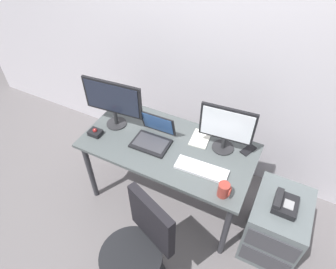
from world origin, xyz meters
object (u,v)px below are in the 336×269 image
laptop (153,136)px  coffee_mug (224,190)px  office_chair (138,255)px  monitor_main (113,100)px  file_cabinet (274,226)px  trackball_mouse (95,132)px  keyboard (201,169)px  paper_notepad (200,139)px  desk_phone (284,204)px  cell_phone (248,150)px  monitor_side (227,127)px

laptop → coffee_mug: (0.71, -0.26, 0.01)m
office_chair → monitor_main: size_ratio=1.78×
file_cabinet → trackball_mouse: (-1.62, -0.12, 0.47)m
keyboard → coffee_mug: coffee_mug is taller
office_chair → trackball_mouse: 1.07m
office_chair → paper_notepad: size_ratio=4.56×
trackball_mouse → coffee_mug: coffee_mug is taller
desk_phone → monitor_main: (-1.53, 0.09, 0.37)m
office_chair → laptop: (-0.30, 0.79, 0.36)m
file_cabinet → desk_phone: size_ratio=3.01×
file_cabinet → laptop: laptop is taller
coffee_mug → paper_notepad: bearing=128.4°
monitor_main → cell_phone: size_ratio=3.75×
monitor_main → keyboard: 0.93m
office_chair → keyboard: size_ratio=2.28×
desk_phone → monitor_main: size_ratio=0.38×
desk_phone → office_chair: 1.13m
office_chair → coffee_mug: 0.77m
paper_notepad → desk_phone: bearing=-17.6°
monitor_main → paper_notepad: size_ratio=2.56×
file_cabinet → office_chair: office_chair is taller
file_cabinet → monitor_main: bearing=177.4°
coffee_mug → desk_phone: bearing=26.2°
paper_notepad → cell_phone: bearing=7.9°
keyboard → coffee_mug: 0.27m
monitor_side → paper_notepad: bearing=176.0°
coffee_mug → cell_phone: coffee_mug is taller
monitor_side → cell_phone: size_ratio=3.03×
file_cabinet → trackball_mouse: bearing=-175.6°
cell_phone → monitor_main: bearing=-146.7°
monitor_main → trackball_mouse: 0.32m
laptop → monitor_side: bearing=18.1°
keyboard → laptop: 0.50m
laptop → paper_notepad: 0.40m
keyboard → laptop: laptop is taller
monitor_main → cell_phone: (1.15, 0.22, -0.26)m
monitor_side → monitor_main: bearing=-171.2°
file_cabinet → coffee_mug: 0.70m
file_cabinet → cell_phone: (-0.39, 0.29, 0.45)m
office_chair → cell_phone: (0.45, 1.05, 0.32)m
monitor_side → keyboard: bearing=-103.1°
desk_phone → coffee_mug: 0.50m
coffee_mug → cell_phone: bearing=85.3°
cell_phone → laptop: bearing=-138.9°
desk_phone → cell_phone: (-0.38, 0.30, 0.11)m
cell_phone → office_chair: bearing=-90.6°
cell_phone → file_cabinet: bearing=-14.1°
monitor_side → paper_notepad: size_ratio=2.07×
laptop → office_chair: bearing=-69.2°
file_cabinet → laptop: bearing=178.2°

